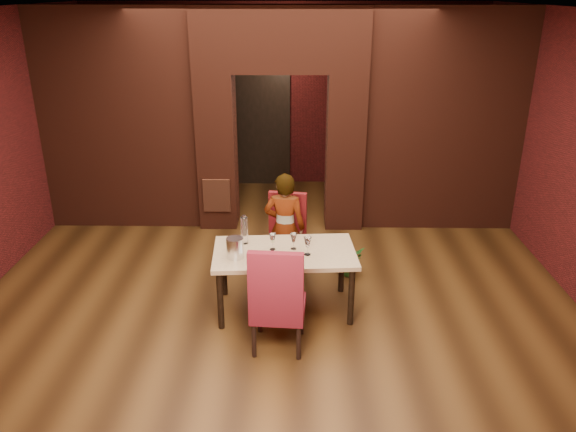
# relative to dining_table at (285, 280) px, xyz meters

# --- Properties ---
(floor) EXTENTS (8.00, 8.00, 0.00)m
(floor) POSITION_rel_dining_table_xyz_m (-0.11, 0.53, -0.36)
(floor) COLOR #492D12
(floor) RESTS_ON ground
(ceiling) EXTENTS (7.00, 8.00, 0.04)m
(ceiling) POSITION_rel_dining_table_xyz_m (-0.11, 0.53, 2.84)
(ceiling) COLOR silver
(ceiling) RESTS_ON ground
(wall_back) EXTENTS (7.00, 0.04, 3.20)m
(wall_back) POSITION_rel_dining_table_xyz_m (-0.11, 4.53, 1.24)
(wall_back) COLOR maroon
(wall_back) RESTS_ON ground
(wall_front) EXTENTS (7.00, 0.04, 3.20)m
(wall_front) POSITION_rel_dining_table_xyz_m (-0.11, -3.47, 1.24)
(wall_front) COLOR maroon
(wall_front) RESTS_ON ground
(pillar_left) EXTENTS (0.55, 0.55, 2.30)m
(pillar_left) POSITION_rel_dining_table_xyz_m (-1.06, 2.53, 0.79)
(pillar_left) COLOR maroon
(pillar_left) RESTS_ON ground
(pillar_right) EXTENTS (0.55, 0.55, 2.30)m
(pillar_right) POSITION_rel_dining_table_xyz_m (0.84, 2.53, 0.79)
(pillar_right) COLOR maroon
(pillar_right) RESTS_ON ground
(lintel) EXTENTS (2.45, 0.55, 0.90)m
(lintel) POSITION_rel_dining_table_xyz_m (-0.11, 2.53, 2.39)
(lintel) COLOR maroon
(lintel) RESTS_ON ground
(wing_wall_left) EXTENTS (2.28, 0.35, 3.20)m
(wing_wall_left) POSITION_rel_dining_table_xyz_m (-2.47, 2.53, 1.24)
(wing_wall_left) COLOR maroon
(wing_wall_left) RESTS_ON ground
(wing_wall_right) EXTENTS (2.28, 0.35, 3.20)m
(wing_wall_right) POSITION_rel_dining_table_xyz_m (2.26, 2.53, 1.24)
(wing_wall_right) COLOR maroon
(wing_wall_right) RESTS_ON ground
(vent_panel) EXTENTS (0.40, 0.03, 0.50)m
(vent_panel) POSITION_rel_dining_table_xyz_m (-1.06, 2.23, 0.19)
(vent_panel) COLOR #AA5331
(vent_panel) RESTS_ON ground
(rear_door) EXTENTS (0.90, 0.08, 2.10)m
(rear_door) POSITION_rel_dining_table_xyz_m (-0.51, 4.47, 0.69)
(rear_door) COLOR black
(rear_door) RESTS_ON ground
(rear_door_frame) EXTENTS (1.02, 0.04, 2.22)m
(rear_door_frame) POSITION_rel_dining_table_xyz_m (-0.51, 4.43, 0.69)
(rear_door_frame) COLOR black
(rear_door_frame) RESTS_ON ground
(dining_table) EXTENTS (1.61, 0.98, 0.73)m
(dining_table) POSITION_rel_dining_table_xyz_m (0.00, 0.00, 0.00)
(dining_table) COLOR tan
(dining_table) RESTS_ON ground
(chair_far) EXTENTS (0.55, 0.55, 1.05)m
(chair_far) POSITION_rel_dining_table_xyz_m (-0.01, 0.80, 0.16)
(chair_far) COLOR maroon
(chair_far) RESTS_ON ground
(chair_near) EXTENTS (0.56, 0.56, 1.16)m
(chair_near) POSITION_rel_dining_table_xyz_m (-0.05, -0.71, 0.21)
(chair_near) COLOR maroon
(chair_near) RESTS_ON ground
(person_seated) EXTENTS (0.55, 0.40, 1.39)m
(person_seated) POSITION_rel_dining_table_xyz_m (-0.01, 0.72, 0.33)
(person_seated) COLOR beige
(person_seated) RESTS_ON ground
(wine_glass_a) EXTENTS (0.08, 0.08, 0.19)m
(wine_glass_a) POSITION_rel_dining_table_xyz_m (-0.13, 0.03, 0.46)
(wine_glass_a) COLOR white
(wine_glass_a) RESTS_ON dining_table
(wine_glass_b) EXTENTS (0.08, 0.08, 0.18)m
(wine_glass_b) POSITION_rel_dining_table_xyz_m (0.10, 0.05, 0.46)
(wine_glass_b) COLOR white
(wine_glass_b) RESTS_ON dining_table
(wine_glass_c) EXTENTS (0.09, 0.09, 0.21)m
(wine_glass_c) POSITION_rel_dining_table_xyz_m (0.25, -0.09, 0.47)
(wine_glass_c) COLOR white
(wine_glass_c) RESTS_ON dining_table
(tasting_sheet) EXTENTS (0.34, 0.26, 0.00)m
(tasting_sheet) POSITION_rel_dining_table_xyz_m (-0.15, -0.23, 0.37)
(tasting_sheet) COLOR white
(tasting_sheet) RESTS_ON dining_table
(wine_bucket) EXTENTS (0.19, 0.19, 0.23)m
(wine_bucket) POSITION_rel_dining_table_xyz_m (-0.52, -0.17, 0.48)
(wine_bucket) COLOR silver
(wine_bucket) RESTS_ON dining_table
(water_bottle) EXTENTS (0.08, 0.08, 0.34)m
(water_bottle) POSITION_rel_dining_table_xyz_m (-0.45, 0.20, 0.53)
(water_bottle) COLOR white
(water_bottle) RESTS_ON dining_table
(potted_plant) EXTENTS (0.44, 0.44, 0.37)m
(potted_plant) POSITION_rel_dining_table_xyz_m (0.81, 0.84, -0.18)
(potted_plant) COLOR #276924
(potted_plant) RESTS_ON ground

